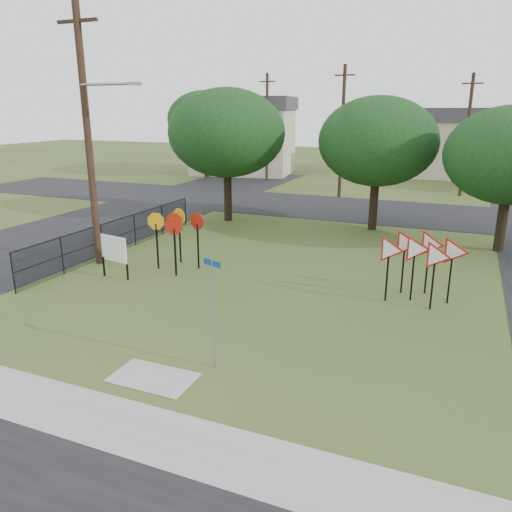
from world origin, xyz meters
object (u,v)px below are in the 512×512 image
(yield_sign_cluster, at_px, (421,252))
(street_name_sign, at_px, (213,307))
(info_board, at_px, (114,250))
(stop_sign_cluster, at_px, (176,227))

(yield_sign_cluster, bearing_deg, street_name_sign, -121.70)
(info_board, bearing_deg, street_name_sign, -34.89)
(yield_sign_cluster, bearing_deg, info_board, -168.97)
(info_board, bearing_deg, stop_sign_cluster, 50.58)
(street_name_sign, height_order, info_board, street_name_sign)
(street_name_sign, bearing_deg, stop_sign_cluster, 127.72)
(street_name_sign, xyz_separation_m, yield_sign_cluster, (4.12, 6.67, 0.07))
(yield_sign_cluster, bearing_deg, stop_sign_cluster, -178.83)
(street_name_sign, bearing_deg, yield_sign_cluster, 58.30)
(street_name_sign, xyz_separation_m, info_board, (-6.58, 4.59, -0.53))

